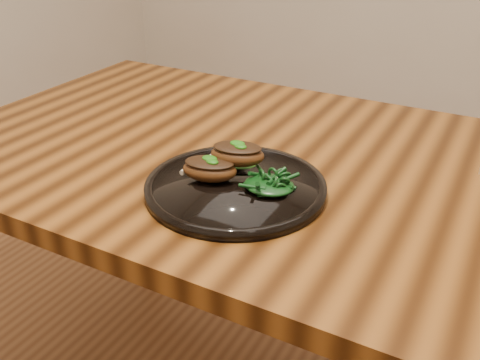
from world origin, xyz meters
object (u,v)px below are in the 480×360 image
Objects in this scene: desk at (325,206)px; greens_heap at (269,182)px; lamb_chop_front at (209,168)px; plate at (236,187)px.

desk is 0.20m from greens_heap.
lamb_chop_front reaches higher than greens_heap.
plate is (-0.11, -0.16, 0.09)m from desk.
greens_heap reaches higher than plate.
plate is 0.05m from lamb_chop_front.
plate is at bearing -174.81° from greens_heap.
plate reaches higher than desk.
lamb_chop_front is (-0.04, -0.01, 0.03)m from plate.
lamb_chop_front reaches higher than plate.
desk is 0.21m from plate.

